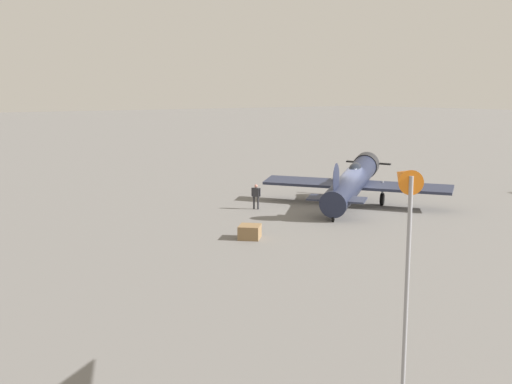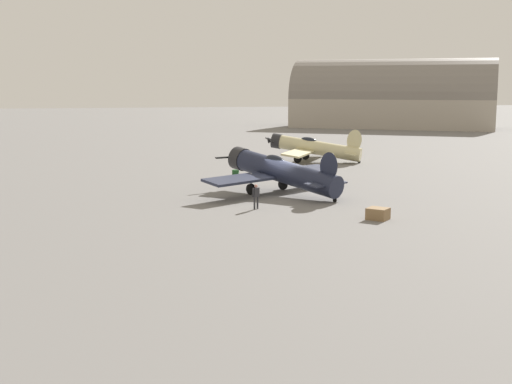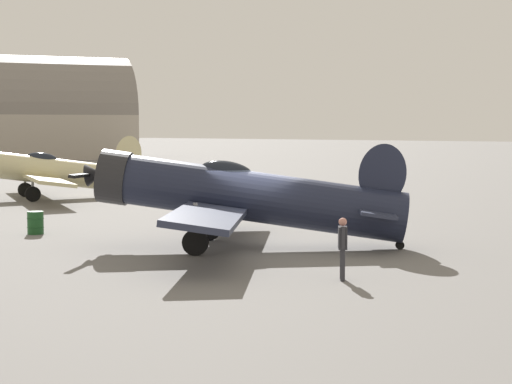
{
  "view_description": "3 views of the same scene",
  "coord_description": "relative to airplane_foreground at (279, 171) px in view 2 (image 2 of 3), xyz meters",
  "views": [
    {
      "loc": [
        28.01,
        -27.39,
        7.41
      ],
      "look_at": [
        -3.23,
        -5.17,
        1.1
      ],
      "focal_mm": 43.09,
      "sensor_mm": 36.0,
      "label": 1
    },
    {
      "loc": [
        -12.27,
        -46.53,
        7.75
      ],
      "look_at": [
        -3.23,
        -5.17,
        1.1
      ],
      "focal_mm": 47.63,
      "sensor_mm": 36.0,
      "label": 2
    },
    {
      "loc": [
        -21.42,
        -16.18,
        3.86
      ],
      "look_at": [
        0.0,
        0.0,
        1.8
      ],
      "focal_mm": 59.44,
      "sensor_mm": 36.0,
      "label": 3
    }
  ],
  "objects": [
    {
      "name": "airplane_foreground",
      "position": [
        0.0,
        0.0,
        0.0
      ],
      "size": [
        11.31,
        9.88,
        3.44
      ],
      "rotation": [
        0.0,
        0.0,
        2.15
      ],
      "color": "#1E2338",
      "rests_on": "ground_plane"
    },
    {
      "name": "fuel_drum",
      "position": [
        -1.7,
        8.06,
        -1.26
      ],
      "size": [
        0.61,
        0.61,
        0.83
      ],
      "color": "#19471E",
      "rests_on": "ground_plane"
    },
    {
      "name": "distant_hangar",
      "position": [
        40.11,
        71.87,
        2.92
      ],
      "size": [
        38.69,
        31.35,
        14.63
      ],
      "rotation": [
        0.0,
        0.0,
        2.6
      ],
      "color": "#ADA393",
      "rests_on": "ground_plane"
    },
    {
      "name": "equipment_crate",
      "position": [
        3.3,
        -10.44,
        -1.33
      ],
      "size": [
        1.57,
        1.57,
        0.69
      ],
      "rotation": [
        0.0,
        0.0,
        0.79
      ],
      "color": "olive",
      "rests_on": "ground_plane"
    },
    {
      "name": "ground_crew_mechanic",
      "position": [
        -2.95,
        -5.6,
        -0.72
      ],
      "size": [
        0.53,
        0.42,
        1.59
      ],
      "rotation": [
        0.0,
        0.0,
        5.31
      ],
      "color": "#2D2D33",
      "rests_on": "ground_plane"
    },
    {
      "name": "ground_plane",
      "position": [
        0.28,
        -0.43,
        -1.68
      ],
      "size": [
        400.0,
        400.0,
        0.0
      ],
      "primitive_type": "plane",
      "color": "slate"
    },
    {
      "name": "airplane_mid_apron",
      "position": [
        8.54,
        19.75,
        -0.2
      ],
      "size": [
        9.52,
        12.18,
        3.48
      ],
      "rotation": [
        0.0,
        0.0,
        2.6
      ],
      "color": "beige",
      "rests_on": "ground_plane"
    }
  ]
}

